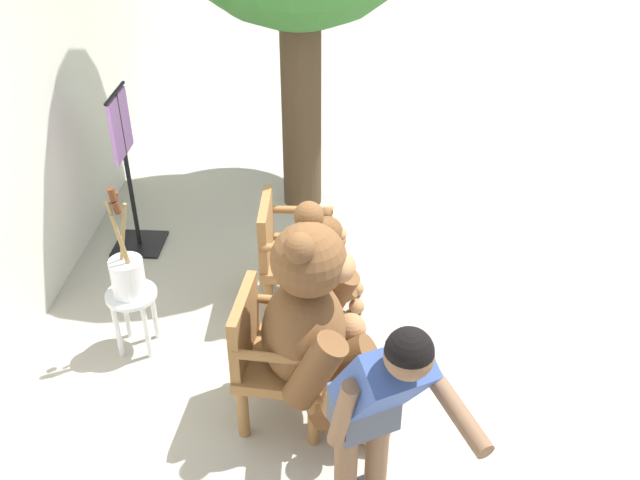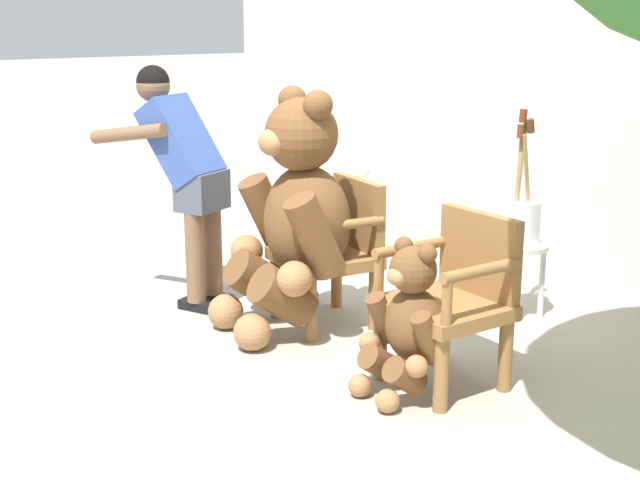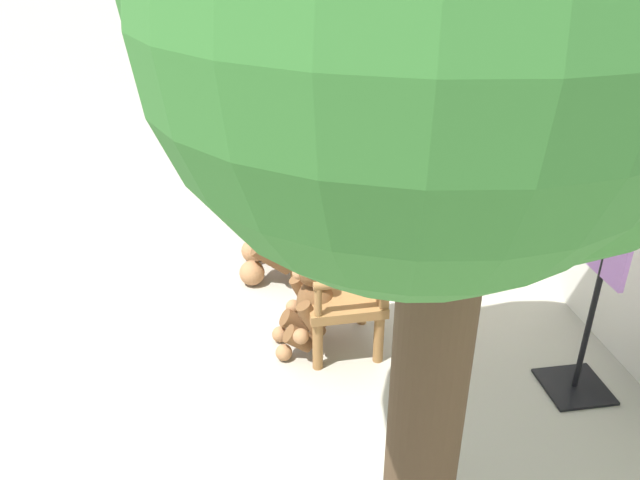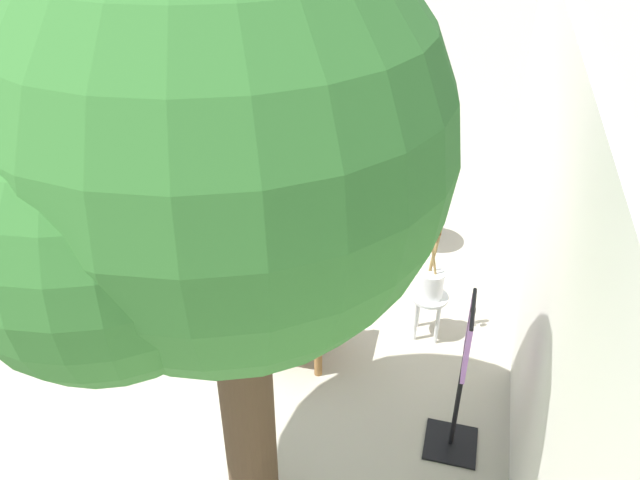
# 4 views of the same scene
# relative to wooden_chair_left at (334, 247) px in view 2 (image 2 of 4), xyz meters

# --- Properties ---
(ground_plane) EXTENTS (60.00, 60.00, 0.00)m
(ground_plane) POSITION_rel_wooden_chair_left_xyz_m (0.53, -0.52, -0.46)
(ground_plane) COLOR #A8A091
(back_wall) EXTENTS (10.00, 0.16, 2.80)m
(back_wall) POSITION_rel_wooden_chair_left_xyz_m (0.53, 1.88, 0.94)
(back_wall) COLOR silver
(back_wall) RESTS_ON ground
(wooden_chair_left) EXTENTS (0.60, 0.56, 0.86)m
(wooden_chair_left) POSITION_rel_wooden_chair_left_xyz_m (0.00, 0.00, 0.00)
(wooden_chair_left) COLOR olive
(wooden_chair_left) RESTS_ON ground
(wooden_chair_right) EXTENTS (0.57, 0.54, 0.86)m
(wooden_chair_right) POSITION_rel_wooden_chair_left_xyz_m (1.07, 0.00, 0.00)
(wooden_chair_right) COLOR olive
(wooden_chair_right) RESTS_ON ground
(teddy_bear_large) EXTENTS (0.85, 0.83, 1.41)m
(teddy_bear_large) POSITION_rel_wooden_chair_left_xyz_m (-0.01, -0.26, 0.23)
(teddy_bear_large) COLOR brown
(teddy_bear_large) RESTS_ON ground
(teddy_bear_small) EXTENTS (0.47, 0.44, 0.78)m
(teddy_bear_small) POSITION_rel_wooden_chair_left_xyz_m (1.07, -0.28, -0.08)
(teddy_bear_small) COLOR brown
(teddy_bear_small) RESTS_ON ground
(person_visitor) EXTENTS (0.70, 0.71, 1.50)m
(person_visitor) POSITION_rel_wooden_chair_left_xyz_m (-0.79, -0.59, 0.44)
(person_visitor) COLOR black
(person_visitor) RESTS_ON ground
(white_stool) EXTENTS (0.34, 0.34, 0.46)m
(white_stool) POSITION_rel_wooden_chair_left_xyz_m (0.52, 1.01, -0.11)
(white_stool) COLOR silver
(white_stool) RESTS_ON ground
(brush_bucket) EXTENTS (0.22, 0.22, 0.81)m
(brush_bucket) POSITION_rel_wooden_chair_left_xyz_m (0.52, 1.01, 0.17)
(brush_bucket) COLOR white
(brush_bucket) RESTS_ON white_stool
(round_side_table) EXTENTS (0.56, 0.56, 0.72)m
(round_side_table) POSITION_rel_wooden_chair_left_xyz_m (-1.01, 0.65, -0.01)
(round_side_table) COLOR white
(round_side_table) RESTS_ON ground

